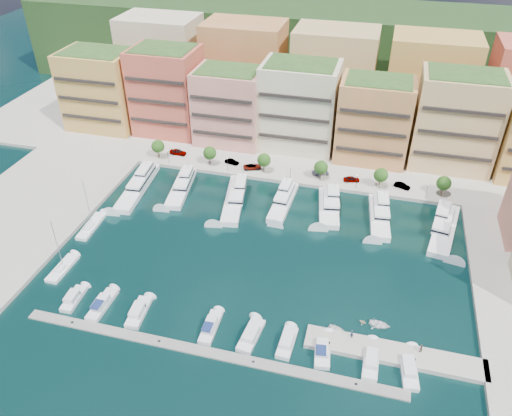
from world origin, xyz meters
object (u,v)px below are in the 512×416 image
Objects in this scene: lamppost_4 at (427,189)px; tender_1 at (363,322)px; yacht_1 at (182,186)px; car_2 at (252,167)px; lamppost_1 at (227,162)px; cruiser_4 at (211,327)px; sailboat_0 at (62,269)px; car_3 at (320,172)px; yacht_6 at (444,226)px; cruiser_5 at (251,336)px; tree_5 at (444,183)px; cruiser_1 at (102,305)px; tree_4 at (381,175)px; tree_2 at (264,160)px; cruiser_9 at (408,368)px; lamppost_0 at (168,154)px; lamppost_3 at (357,179)px; car_0 at (178,152)px; yacht_5 at (379,214)px; cruiser_0 at (74,299)px; yacht_3 at (284,199)px; tree_3 at (321,167)px; cruiser_8 at (371,360)px; tender_2 at (380,325)px; yacht_4 at (329,205)px; person_0 at (352,334)px; tree_0 at (158,146)px; cruiser_6 at (287,343)px; person_1 at (421,348)px; cruiser_2 at (139,312)px; sailboat_1 at (91,227)px; yacht_0 at (139,184)px; tree_1 at (210,153)px; car_1 at (232,162)px; car_4 at (352,179)px.

tender_1 is (-12.11, -46.85, -3.45)m from lamppost_4.
yacht_1 reaches higher than car_2.
lamppost_1 is 0.51× the size of cruiser_4.
car_3 is (48.20, 52.93, 1.39)m from sailboat_0.
yacht_6 reaches higher than cruiser_5.
tree_5 reaches higher than cruiser_1.
tree_4 is 1.35× the size of lamppost_4.
tree_2 is 70.94m from cruiser_9.
lamppost_0 is 1.00× the size of lamppost_3.
cruiser_9 is 91.44m from car_0.
yacht_5 is (-15.13, -12.96, -3.53)m from tree_5.
yacht_5 is at bearing 41.25° from cruiser_1.
tree_5 is 51.91m from tender_1.
yacht_3 is at bearing 53.51° from cruiser_0.
tree_4 is 77.19m from cruiser_1.
tree_3 is 1.35× the size of lamppost_4.
yacht_1 is 0.89× the size of yacht_6.
cruiser_8 is 9.04m from tender_2.
tree_3 is 58.37m from cruiser_5.
lamppost_4 is at bearing -5.46° from tender_2.
yacht_4 reaches higher than lamppost_0.
lamppost_0 and lamppost_4 have the same top height.
tender_2 is 7.16m from person_0.
tree_5 is 88.52m from cruiser_1.
tree_0 is at bearing 178.27° from lamppost_4.
person_1 reaches higher than cruiser_6.
person_1 reaches higher than cruiser_2.
sailboat_1 is (-34.41, -35.09, -4.44)m from tree_2.
cruiser_4 is at bearing -122.44° from yacht_5.
yacht_0 is 1.83× the size of sailboat_1.
tender_2 is at bearing 21.34° from cruiser_5.
car_2 is (15.06, 58.75, 1.14)m from cruiser_1.
tender_2 is 81.45m from car_0.
yacht_0 reaches higher than lamppost_4.
cruiser_6 is 51.98m from sailboat_0.
cruiser_0 is 67.48m from person_1.
tree_0 is at bearing 102.95° from cruiser_1.
lamppost_0 is at bearing -169.15° from tree_1.
cruiser_9 is at bearing -145.27° from person_0.
cruiser_4 is (-4.34, -45.35, -0.64)m from yacht_3.
cruiser_6 is 1.48× the size of car_0.
tree_3 is 1.00× the size of tree_5.
car_0 is at bearing 11.07° from person_0.
person_1 reaches higher than car_1.
cruiser_1 is at bearing 130.88° from car_4.
tree_1 is 0.43× the size of sailboat_0.
lamppost_0 is 2.45× the size of person_1.
cruiser_1 is 5.14× the size of person_1.
cruiser_6 is at bearing -71.96° from tree_2.
yacht_0 is 72.45m from person_0.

